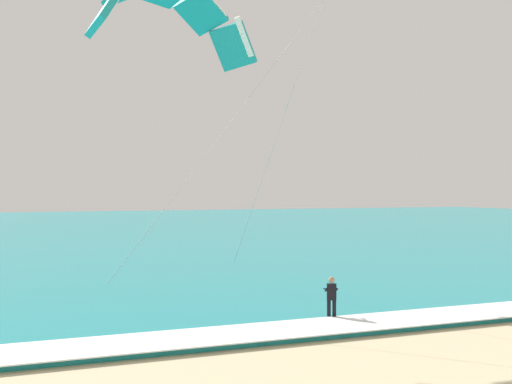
{
  "coord_description": "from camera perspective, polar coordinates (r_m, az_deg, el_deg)",
  "views": [
    {
      "loc": [
        -13.38,
        -5.91,
        4.88
      ],
      "look_at": [
        -4.95,
        15.78,
        4.8
      ],
      "focal_mm": 42.99,
      "sensor_mm": 36.0,
      "label": 1
    }
  ],
  "objects": [
    {
      "name": "sea",
      "position": [
        78.98,
        -11.47,
        -3.27
      ],
      "size": [
        200.0,
        120.0,
        0.2
      ],
      "primitive_type": "cube",
      "color": "teal",
      "rests_on": "ground"
    },
    {
      "name": "surf_foam",
      "position": [
        23.45,
        14.34,
        -11.28
      ],
      "size": [
        200.0,
        2.44,
        0.04
      ],
      "primitive_type": "cube",
      "color": "white",
      "rests_on": "sea"
    },
    {
      "name": "surfboard",
      "position": [
        23.13,
        7.04,
        -11.92
      ],
      "size": [
        0.95,
        1.46,
        0.09
      ],
      "color": "yellow",
      "rests_on": "ground"
    },
    {
      "name": "kitesurfer",
      "position": [
        22.97,
        7.04,
        -9.68
      ],
      "size": [
        0.65,
        0.65,
        1.69
      ],
      "color": "black",
      "rests_on": "ground"
    },
    {
      "name": "kite_primary",
      "position": [
        28.65,
        -7.8,
        16.49
      ],
      "size": [
        8.73,
        9.28,
        13.18
      ],
      "color": "teal"
    }
  ]
}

